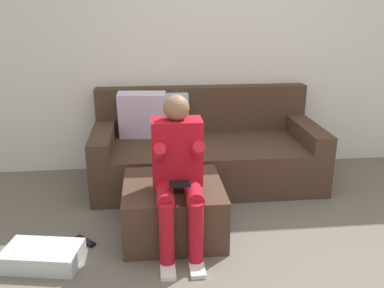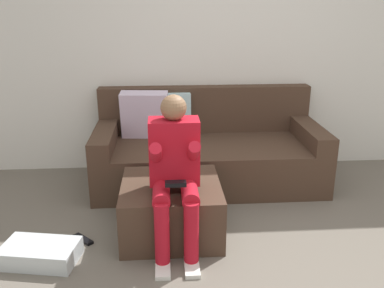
{
  "view_description": "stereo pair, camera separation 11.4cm",
  "coord_description": "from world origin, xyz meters",
  "views": [
    {
      "loc": [
        -0.78,
        -2.19,
        1.7
      ],
      "look_at": [
        -0.43,
        1.12,
        0.56
      ],
      "focal_mm": 39.25,
      "sensor_mm": 36.0,
      "label": 1
    },
    {
      "loc": [
        -0.66,
        -2.2,
        1.7
      ],
      "look_at": [
        -0.43,
        1.12,
        0.56
      ],
      "focal_mm": 39.25,
      "sensor_mm": 36.0,
      "label": 2
    }
  ],
  "objects": [
    {
      "name": "ground_plane",
      "position": [
        0.0,
        0.0,
        0.0
      ],
      "size": [
        7.85,
        7.85,
        0.0
      ],
      "primitive_type": "plane",
      "color": "#6B6359"
    },
    {
      "name": "wall_back",
      "position": [
        0.0,
        2.11,
        1.38
      ],
      "size": [
        6.04,
        0.1,
        2.76
      ],
      "primitive_type": "cube",
      "color": "silver",
      "rests_on": "ground_plane"
    },
    {
      "name": "storage_bin",
      "position": [
        -1.53,
        0.34,
        0.06
      ],
      "size": [
        0.55,
        0.39,
        0.13
      ],
      "primitive_type": "cube",
      "rotation": [
        0.0,
        0.0,
        -0.19
      ],
      "color": "silver",
      "rests_on": "ground_plane"
    },
    {
      "name": "person_seated",
      "position": [
        -0.59,
        0.49,
        0.61
      ],
      "size": [
        0.35,
        0.62,
        1.1
      ],
      "color": "red",
      "rests_on": "ground_plane"
    },
    {
      "name": "remote_by_storage_bin",
      "position": [
        -1.28,
        0.59,
        0.01
      ],
      "size": [
        0.17,
        0.17,
        0.02
      ],
      "primitive_type": "cube",
      "rotation": [
        0.0,
        0.0,
        -0.79
      ],
      "color": "black",
      "rests_on": "ground_plane"
    },
    {
      "name": "couch_sectional",
      "position": [
        -0.26,
        1.64,
        0.31
      ],
      "size": [
        2.14,
        0.96,
        0.88
      ],
      "color": "#473326",
      "rests_on": "ground_plane"
    },
    {
      "name": "ottoman",
      "position": [
        -0.62,
        0.67,
        0.2
      ],
      "size": [
        0.74,
        0.74,
        0.4
      ],
      "primitive_type": "cube",
      "color": "#473326",
      "rests_on": "ground_plane"
    },
    {
      "name": "remote_under_side_table",
      "position": [
        -1.57,
        0.27,
        0.01
      ],
      "size": [
        0.16,
        0.1,
        0.02
      ],
      "primitive_type": "cube",
      "rotation": [
        0.0,
        0.0,
        0.38
      ],
      "color": "black",
      "rests_on": "ground_plane"
    }
  ]
}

